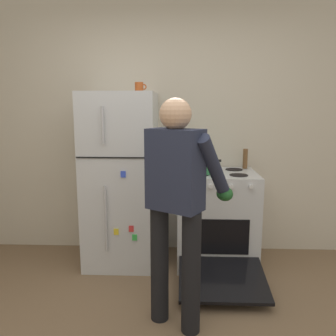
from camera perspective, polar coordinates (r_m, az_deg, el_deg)
name	(u,v)px	position (r m, az deg, el deg)	size (l,w,h in m)	color
kitchen_wall_back	(168,125)	(3.65, 0.04, 7.17)	(6.00, 0.10, 2.70)	beige
refrigerator	(122,180)	(3.39, -7.74, -1.91)	(0.68, 0.72, 1.67)	silver
stove_range	(216,219)	(3.44, 8.04, -8.43)	(0.76, 1.22, 0.92)	silver
person_cook	(178,195)	(2.33, 1.64, -4.48)	(0.64, 0.68, 1.60)	black
red_pot	(201,165)	(3.26, 5.53, 0.42)	(0.38, 0.28, 0.14)	#236638
coffee_mug	(139,87)	(3.34, -4.79, 13.24)	(0.11, 0.08, 0.10)	#B24C1E
pepper_mill	(245,159)	(3.56, 12.73, 1.53)	(0.05, 0.05, 0.20)	brown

